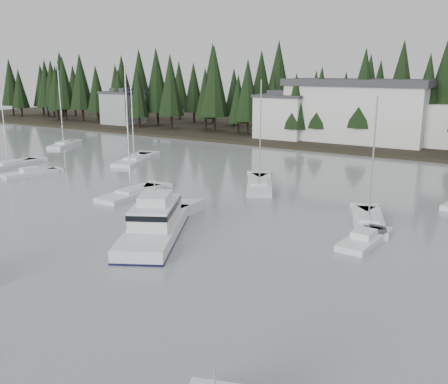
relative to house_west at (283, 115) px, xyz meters
The scene contains 14 objects.
far_shore_land 25.88m from the house_west, 45.00° to the left, with size 240.00×54.00×1.00m, color black.
conifer_treeline 19.87m from the house_west, 21.25° to the left, with size 200.00×22.00×20.00m, color black, non-canonical shape.
house_west is the anchor object (origin of this frame).
house_far_west 42.05m from the house_west, behind, with size 8.48×7.42×8.25m.
harbor_inn 15.45m from the house_west, 12.52° to the left, with size 29.50×11.50×10.90m.
cabin_cruiser_center 57.54m from the house_west, 74.75° to the right, with size 9.15×12.77×5.32m.
sailboat_1 46.98m from the house_west, 84.60° to the right, with size 3.06×8.40×14.87m.
sailboat_3 38.53m from the house_west, 68.32° to the right, with size 7.30×10.60×12.62m.
sailboat_4 39.90m from the house_west, 137.95° to the right, with size 5.59×8.38×14.45m.
sailboat_5 32.70m from the house_west, 106.14° to the right, with size 6.43×10.74×11.19m.
sailboat_7 51.98m from the house_west, 56.08° to the right, with size 5.26×8.81×11.61m.
sailboat_10 48.47m from the house_west, 115.82° to the right, with size 3.30×9.26×11.93m.
runabout_0 47.70m from the house_west, 106.69° to the right, with size 3.92×7.02×1.42m.
runabout_1 56.81m from the house_west, 58.01° to the right, with size 2.64×6.36×1.42m.
Camera 1 is at (22.29, -6.09, 13.35)m, focal length 40.00 mm.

